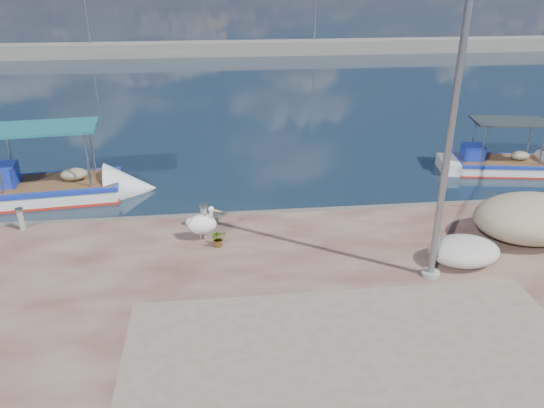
{
  "coord_description": "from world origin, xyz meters",
  "views": [
    {
      "loc": [
        -1.52,
        -9.67,
        7.39
      ],
      "look_at": [
        0.0,
        3.8,
        1.3
      ],
      "focal_mm": 35.0,
      "sensor_mm": 36.0,
      "label": 1
    }
  ],
  "objects_px": {
    "boat_right": "(501,167)",
    "lamp_post": "(448,146)",
    "boat_left": "(52,192)",
    "bollard_near": "(204,216)",
    "pelican": "(203,224)"
  },
  "relations": [
    {
      "from": "pelican",
      "to": "lamp_post",
      "type": "height_order",
      "value": "lamp_post"
    },
    {
      "from": "boat_right",
      "to": "lamp_post",
      "type": "bearing_deg",
      "value": -118.07
    },
    {
      "from": "boat_left",
      "to": "bollard_near",
      "type": "relative_size",
      "value": 8.58
    },
    {
      "from": "lamp_post",
      "to": "boat_right",
      "type": "bearing_deg",
      "value": 52.3
    },
    {
      "from": "boat_right",
      "to": "lamp_post",
      "type": "relative_size",
      "value": 0.74
    },
    {
      "from": "lamp_post",
      "to": "bollard_near",
      "type": "bearing_deg",
      "value": 150.21
    },
    {
      "from": "lamp_post",
      "to": "bollard_near",
      "type": "relative_size",
      "value": 9.4
    },
    {
      "from": "boat_right",
      "to": "pelican",
      "type": "relative_size",
      "value": 4.77
    },
    {
      "from": "boat_left",
      "to": "pelican",
      "type": "height_order",
      "value": "boat_left"
    },
    {
      "from": "boat_right",
      "to": "pelican",
      "type": "height_order",
      "value": "boat_right"
    },
    {
      "from": "boat_left",
      "to": "boat_right",
      "type": "xyz_separation_m",
      "value": [
        16.87,
        0.77,
        -0.05
      ]
    },
    {
      "from": "boat_left",
      "to": "boat_right",
      "type": "bearing_deg",
      "value": -3.08
    },
    {
      "from": "pelican",
      "to": "lamp_post",
      "type": "bearing_deg",
      "value": -4.48
    },
    {
      "from": "lamp_post",
      "to": "bollard_near",
      "type": "xyz_separation_m",
      "value": [
        -5.5,
        3.15,
        -2.89
      ]
    },
    {
      "from": "boat_right",
      "to": "lamp_post",
      "type": "height_order",
      "value": "lamp_post"
    }
  ]
}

